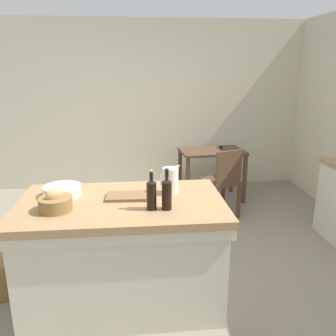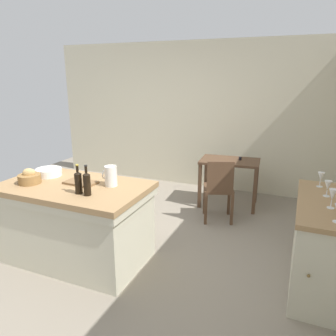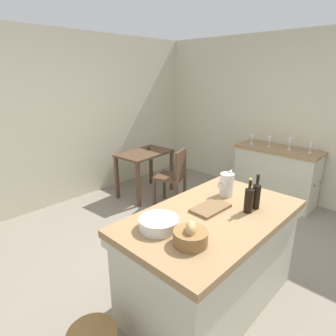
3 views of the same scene
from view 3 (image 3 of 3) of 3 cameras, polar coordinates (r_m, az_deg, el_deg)
ground_plane at (r=3.23m, az=4.44°, el=-19.39°), size 6.76×6.76×0.00m
wall_back at (r=4.68m, az=-20.78°, el=9.03°), size 5.32×0.12×2.60m
wall_right at (r=4.91m, az=24.83°, el=8.91°), size 0.12×5.20×2.60m
island_table at (r=2.60m, az=8.60°, el=-17.12°), size 1.60×0.94×0.88m
side_cabinet at (r=4.83m, az=20.88°, el=-1.26°), size 0.52×1.27×0.88m
writing_desk at (r=4.72m, az=-4.72°, el=1.78°), size 0.94×0.64×0.80m
wooden_chair at (r=4.31m, az=1.08°, el=-1.54°), size 0.51×0.51×0.91m
pitcher at (r=2.70m, az=11.76°, el=-3.23°), size 0.17×0.13×0.26m
wash_bowl at (r=2.13m, az=-1.87°, el=-11.14°), size 0.30×0.30×0.08m
bread_basket at (r=1.96m, az=4.58°, el=-13.59°), size 0.24×0.24×0.17m
cutting_board at (r=2.45m, az=8.60°, el=-7.99°), size 0.35×0.21×0.02m
wine_bottle_dark at (r=2.51m, az=17.39°, el=-5.19°), size 0.07×0.07×0.31m
wine_bottle_amber at (r=2.42m, az=16.01°, el=-6.00°), size 0.07×0.07×0.30m
wine_glass_far_left at (r=4.58m, az=26.93°, el=4.00°), size 0.07×0.07×0.15m
wine_glass_left at (r=4.64m, az=23.44°, el=4.89°), size 0.07×0.07×0.18m
wine_glass_middle at (r=4.74m, az=19.90°, el=5.38°), size 0.07×0.07×0.16m
wine_glass_right at (r=4.81m, az=16.63°, el=5.91°), size 0.07×0.07×0.16m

